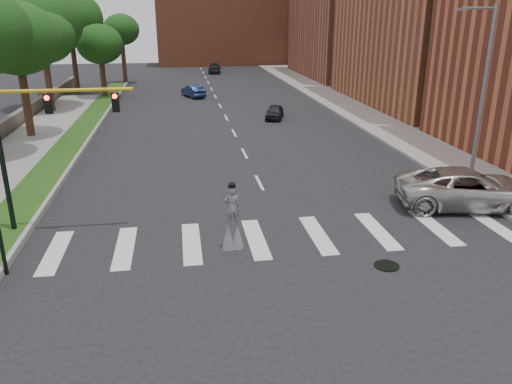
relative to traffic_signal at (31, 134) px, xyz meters
name	(u,v)px	position (x,y,z in m)	size (l,w,h in m)	color
ground_plane	(293,248)	(9.78, -3.00, -4.15)	(160.00, 160.00, 0.00)	black
grass_median	(77,137)	(-1.72, 17.00, -4.03)	(2.00, 60.00, 0.25)	#1F4313
median_curb	(92,136)	(-0.67, 17.00, -4.01)	(0.20, 60.00, 0.28)	gray
sidewalk_right	(367,115)	(22.28, 22.00, -4.06)	(5.00, 90.00, 0.18)	gray
stone_wall	(4,128)	(-7.22, 19.00, -3.60)	(0.50, 56.00, 1.10)	#555149
manhole	(387,266)	(12.78, -5.00, -4.13)	(0.90, 0.90, 0.04)	black
building_far	(362,3)	(31.78, 51.00, 5.85)	(16.00, 22.00, 20.00)	brown
building_backdrop	(230,11)	(15.78, 75.00, 4.85)	(26.00, 14.00, 18.00)	#A55433
streetlight	(482,91)	(20.68, 3.00, 0.75)	(2.05, 0.20, 9.00)	slate
traffic_signal	(31,134)	(0.00, 0.00, 0.00)	(5.30, 0.23, 6.20)	black
stilt_performer	(232,224)	(7.49, -2.65, -3.14)	(0.84, 0.53, 2.69)	#372116
suv_crossing	(468,189)	(18.78, 0.00, -3.25)	(3.00, 6.51, 1.81)	#B3B0A9
car_near	(275,112)	(13.86, 21.88, -3.57)	(1.38, 3.43, 1.17)	black
car_mid	(193,91)	(7.41, 34.96, -3.50)	(1.39, 3.97, 1.31)	navy
car_far	(215,69)	(11.48, 57.99, -3.50)	(1.83, 4.49, 1.30)	black
tree_3	(16,39)	(-5.05, 17.81, 2.77)	(5.83, 5.83, 9.44)	#372116
tree_4	(40,21)	(-6.25, 30.04, 3.77)	(7.54, 7.54, 11.15)	#372116
tree_5	(69,19)	(-5.60, 40.21, 3.87)	(7.27, 7.27, 11.14)	#372116
tree_6	(100,45)	(-2.04, 35.81, 1.39)	(4.78, 4.78, 7.62)	#372116
tree_7	(121,30)	(-0.92, 47.88, 2.45)	(4.54, 4.54, 8.62)	#372116
tree_8	(42,37)	(-5.72, 27.80, 2.53)	(5.55, 5.55, 9.09)	#372116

